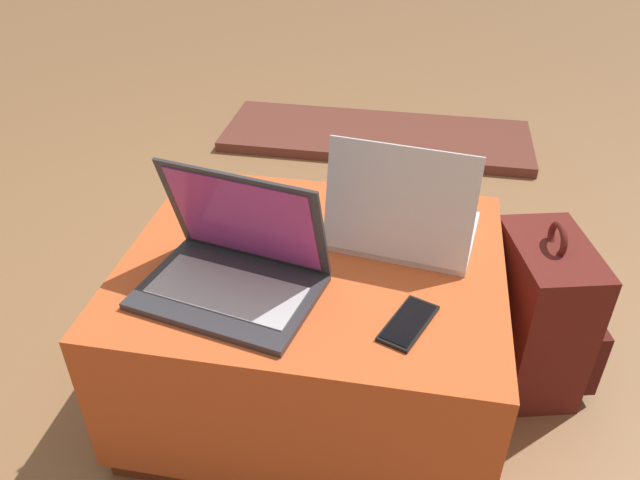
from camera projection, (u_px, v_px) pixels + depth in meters
name	position (u px, v px, depth m)	size (l,w,h in m)	color
ground_plane	(314.00, 389.00, 1.66)	(14.00, 14.00, 0.00)	olive
ottoman	(314.00, 328.00, 1.54)	(0.86, 0.71, 0.43)	maroon
laptop_near	(234.00, 266.00, 1.30)	(0.41, 0.33, 0.26)	#333338
laptop_far	(403.00, 221.00, 1.44)	(0.36, 0.30, 0.27)	silver
cell_phone	(408.00, 323.00, 1.23)	(0.12, 0.17, 0.01)	black
backpack	(542.00, 317.00, 1.59)	(0.29, 0.33, 0.49)	#5B1E19
fireplace_hearth	(376.00, 136.00, 2.90)	(1.40, 0.50, 0.04)	brown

